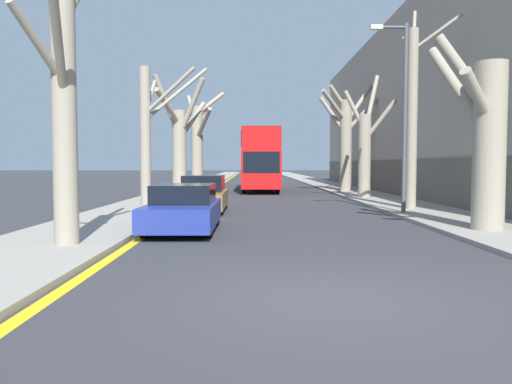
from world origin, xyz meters
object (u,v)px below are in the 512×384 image
street_tree_right_3 (346,138)px  street_tree_right_0 (485,138)px  street_tree_left_3 (198,141)px  parked_car_0 (183,209)px  double_decker_bus (260,157)px  parked_car_1 (204,194)px  lamp_post (402,108)px  street_tree_left_2 (179,143)px  street_tree_left_0 (64,102)px  street_tree_right_2 (365,148)px  street_tree_right_1 (413,112)px  street_tree_left_1 (149,133)px

street_tree_right_3 → street_tree_right_0: bearing=-90.2°
street_tree_left_3 → parked_car_0: (2.08, -23.43, -2.98)m
double_decker_bus → parked_car_1: size_ratio=2.47×
lamp_post → street_tree_left_2: bearing=133.5°
street_tree_left_0 → street_tree_right_2: (10.35, 16.30, -0.48)m
street_tree_right_2 → lamp_post: lamp_post is taller
street_tree_right_0 → parked_car_1: size_ratio=1.25×
parked_car_0 → lamp_post: size_ratio=0.61×
street_tree_left_3 → parked_car_1: (2.08, -17.44, -2.94)m
street_tree_left_2 → street_tree_right_2: 10.48m
double_decker_bus → lamp_post: 18.17m
street_tree_left_2 → street_tree_right_2: street_tree_right_2 is taller
parked_car_0 → parked_car_1: size_ratio=0.98×
parked_car_0 → lamp_post: bearing=30.0°
street_tree_left_0 → street_tree_left_3: bearing=89.8°
street_tree_right_0 → parked_car_0: street_tree_right_0 is taller
street_tree_left_3 → street_tree_right_1: (10.46, -17.62, 0.35)m
street_tree_left_3 → street_tree_right_2: 14.52m
street_tree_left_0 → street_tree_right_1: 13.83m
street_tree_right_3 → street_tree_left_1: bearing=-125.9°
street_tree_right_2 → street_tree_right_3: street_tree_right_3 is taller
street_tree_right_0 → double_decker_bus: (-5.75, 22.37, -0.20)m
street_tree_left_3 → street_tree_right_0: bearing=-66.7°
street_tree_right_0 → parked_car_1: 10.79m
street_tree_left_2 → street_tree_left_3: (0.13, 8.87, 0.50)m
street_tree_left_2 → street_tree_right_0: 18.48m
street_tree_left_1 → parked_car_1: bearing=14.0°
street_tree_right_2 → street_tree_right_3: (0.19, 6.70, 0.92)m
street_tree_left_3 → lamp_post: 21.37m
street_tree_right_3 → double_decker_bus: 6.25m
street_tree_left_1 → street_tree_right_1: street_tree_right_1 is taller
street_tree_left_0 → parked_car_1: size_ratio=1.62×
lamp_post → parked_car_0: bearing=-150.0°
street_tree_right_1 → lamp_post: street_tree_right_1 is taller
street_tree_left_3 → street_tree_right_2: bearing=-45.0°
street_tree_left_1 → lamp_post: 9.69m
street_tree_left_1 → street_tree_left_2: (-0.13, 9.09, -0.01)m
street_tree_left_1 → street_tree_right_1: bearing=1.8°
street_tree_right_2 → street_tree_right_3: 6.77m
street_tree_right_0 → parked_car_1: bearing=141.4°
street_tree_left_1 → street_tree_right_3: 17.82m
parked_car_1 → lamp_post: 8.37m
street_tree_left_0 → lamp_post: size_ratio=1.00×
double_decker_bus → street_tree_right_3: bearing=-17.6°
street_tree_right_1 → parked_car_1: street_tree_right_1 is taller
street_tree_right_1 → parked_car_0: street_tree_right_1 is taller
street_tree_left_1 → street_tree_right_0: (10.37, -6.11, -0.52)m
street_tree_left_0 → lamp_post: street_tree_left_0 is taller
double_decker_bus → street_tree_left_3: bearing=159.9°
parked_car_1 → lamp_post: bearing=-12.5°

